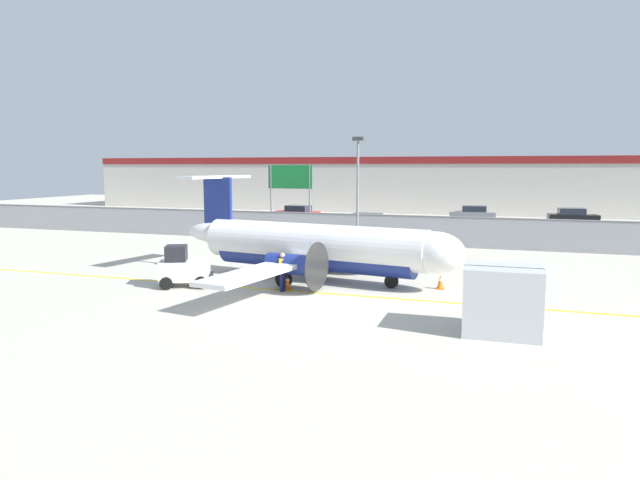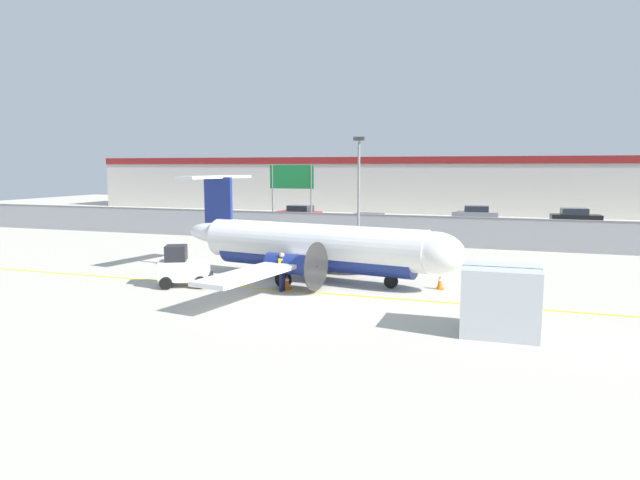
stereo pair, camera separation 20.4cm
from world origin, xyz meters
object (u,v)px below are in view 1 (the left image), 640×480
(commuter_airplane, at_px, (318,247))
(parked_car_1, at_px, (366,223))
(baggage_tug, at_px, (183,268))
(ground_crew_worker, at_px, (283,270))
(parked_car_0, at_px, (297,214))
(parked_car_3, at_px, (573,217))
(parked_car_2, at_px, (473,214))
(highway_sign, at_px, (290,183))
(cargo_container, at_px, (502,300))
(apron_light_pole, at_px, (358,183))
(traffic_cone_near_right, at_px, (260,268))
(traffic_cone_far_left, at_px, (288,282))
(traffic_cone_near_left, at_px, (440,282))

(commuter_airplane, distance_m, parked_car_1, 18.95)
(baggage_tug, distance_m, ground_crew_worker, 4.63)
(baggage_tug, bearing_deg, ground_crew_worker, -18.44)
(parked_car_0, height_order, parked_car_3, same)
(commuter_airplane, height_order, parked_car_2, commuter_airplane)
(parked_car_2, xyz_separation_m, highway_sign, (-12.81, -14.73, 3.24))
(cargo_container, height_order, apron_light_pole, apron_light_pole)
(ground_crew_worker, bearing_deg, baggage_tug, 14.19)
(ground_crew_worker, bearing_deg, traffic_cone_near_right, -44.84)
(traffic_cone_far_left, relative_size, parked_car_2, 0.15)
(ground_crew_worker, xyz_separation_m, apron_light_pole, (-0.17, 13.26, 3.35))
(parked_car_3, xyz_separation_m, highway_sign, (-21.50, -14.36, 3.24))
(baggage_tug, xyz_separation_m, parked_car_3, (19.15, 33.44, 0.04))
(traffic_cone_near_left, xyz_separation_m, parked_car_0, (-16.57, 25.78, 0.58))
(parked_car_3, bearing_deg, ground_crew_worker, -118.27)
(traffic_cone_far_left, bearing_deg, traffic_cone_near_right, 132.11)
(baggage_tug, distance_m, traffic_cone_far_left, 4.77)
(parked_car_2, bearing_deg, traffic_cone_near_right, 70.34)
(traffic_cone_near_left, xyz_separation_m, apron_light_pole, (-6.61, 10.60, 3.99))
(traffic_cone_near_left, relative_size, apron_light_pole, 0.09)
(apron_light_pole, bearing_deg, traffic_cone_far_left, -89.05)
(parked_car_1, bearing_deg, traffic_cone_far_left, 95.73)
(cargo_container, distance_m, highway_sign, 27.53)
(traffic_cone_near_left, xyz_separation_m, traffic_cone_near_right, (-9.05, 0.74, 0.00))
(cargo_container, height_order, parked_car_0, cargo_container)
(apron_light_pole, bearing_deg, highway_sign, 142.01)
(traffic_cone_near_right, bearing_deg, parked_car_2, 74.18)
(traffic_cone_near_left, bearing_deg, highway_sign, 130.12)
(traffic_cone_far_left, bearing_deg, commuter_airplane, 74.36)
(ground_crew_worker, distance_m, parked_car_0, 30.20)
(commuter_airplane, distance_m, parked_car_2, 30.95)
(ground_crew_worker, bearing_deg, commuter_airplane, -96.25)
(parked_car_1, height_order, parked_car_2, same)
(parked_car_3, xyz_separation_m, apron_light_pole, (-14.72, -19.65, 3.41))
(highway_sign, bearing_deg, ground_crew_worker, -69.47)
(cargo_container, xyz_separation_m, traffic_cone_far_left, (-9.09, 4.05, -0.79))
(cargo_container, relative_size, apron_light_pole, 0.34)
(traffic_cone_far_left, xyz_separation_m, parked_car_1, (-1.72, 21.10, 0.58))
(commuter_airplane, bearing_deg, highway_sign, 125.38)
(ground_crew_worker, relative_size, traffic_cone_near_left, 2.66)
(baggage_tug, bearing_deg, apron_light_pole, 47.21)
(commuter_airplane, relative_size, cargo_container, 6.57)
(parked_car_1, bearing_deg, parked_car_2, -121.70)
(traffic_cone_near_right, xyz_separation_m, highway_sign, (-4.34, 15.15, 3.83))
(commuter_airplane, height_order, cargo_container, commuter_airplane)
(ground_crew_worker, relative_size, highway_sign, 0.31)
(parked_car_1, distance_m, apron_light_pole, 9.11)
(traffic_cone_near_right, distance_m, highway_sign, 16.22)
(traffic_cone_near_right, bearing_deg, traffic_cone_far_left, -47.89)
(baggage_tug, height_order, parked_car_0, baggage_tug)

